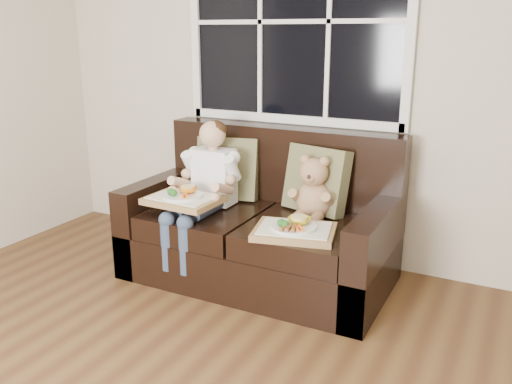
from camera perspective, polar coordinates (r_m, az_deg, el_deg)
The scene contains 9 objects.
room_walls at distance 1.59m, azimuth -24.10°, elevation 15.43°, with size 4.52×5.02×2.71m.
window_back at distance 3.81m, azimuth 4.06°, elevation 17.46°, with size 1.62×0.04×1.37m.
loveseat at distance 3.62m, azimuth 0.73°, elevation -4.12°, with size 1.70×0.92×0.96m.
pillow_left at distance 3.80m, azimuth -2.98°, elevation 2.49°, with size 0.46×0.29×0.44m.
pillow_right at distance 3.53m, azimuth 6.38°, elevation 1.27°, with size 0.46×0.29×0.44m.
child at distance 3.58m, azimuth -5.27°, elevation 1.31°, with size 0.39×0.60×0.89m.
teddy_bear at distance 3.42m, azimuth 6.05°, elevation -0.02°, with size 0.25×0.31×0.42m.
tray_left at distance 3.45m, azimuth -7.62°, elevation -0.63°, with size 0.46×0.36×0.10m.
tray_right at distance 3.15m, azimuth 4.08°, elevation -3.99°, with size 0.53×0.45×0.11m.
Camera 1 is at (1.23, -1.02, 1.59)m, focal length 38.00 mm.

